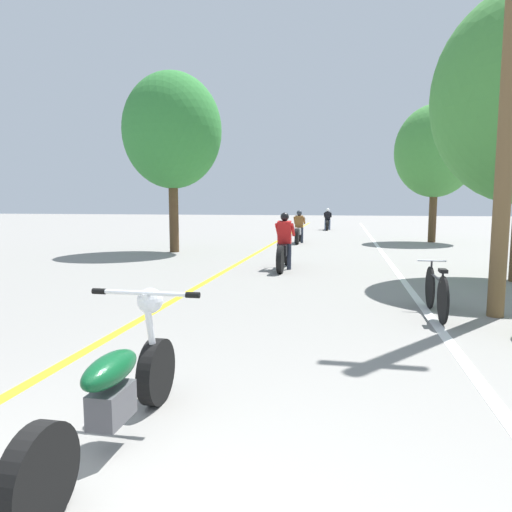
% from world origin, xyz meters
% --- Properties ---
extents(lane_stripe_center, '(0.14, 48.00, 0.01)m').
position_xyz_m(lane_stripe_center, '(-1.70, 13.19, 0.00)').
color(lane_stripe_center, yellow).
rests_on(lane_stripe_center, ground).
extents(lane_stripe_edge, '(0.14, 48.00, 0.01)m').
position_xyz_m(lane_stripe_edge, '(2.51, 13.19, 0.00)').
color(lane_stripe_edge, white).
rests_on(lane_stripe_edge, ground).
extents(utility_pole, '(1.10, 0.24, 6.79)m').
position_xyz_m(utility_pole, '(3.47, 5.73, 3.49)').
color(utility_pole, brown).
rests_on(utility_pole, ground).
extents(roadside_tree_right_far, '(3.40, 3.06, 5.84)m').
position_xyz_m(roadside_tree_right_far, '(4.94, 19.24, 3.86)').
color(roadside_tree_right_far, '#513A23').
rests_on(roadside_tree_right_far, ground).
extents(roadside_tree_left, '(3.36, 3.03, 6.05)m').
position_xyz_m(roadside_tree_left, '(-4.56, 13.35, 4.09)').
color(roadside_tree_left, '#513A23').
rests_on(roadside_tree_left, ground).
extents(motorcycle_foreground, '(0.90, 2.08, 1.02)m').
position_xyz_m(motorcycle_foreground, '(-0.33, 1.25, 0.41)').
color(motorcycle_foreground, black).
rests_on(motorcycle_foreground, ground).
extents(motorcycle_rider_lead, '(0.50, 2.17, 1.45)m').
position_xyz_m(motorcycle_rider_lead, '(-0.29, 10.01, 0.54)').
color(motorcycle_rider_lead, black).
rests_on(motorcycle_rider_lead, ground).
extents(motorcycle_rider_mid, '(0.50, 2.19, 1.38)m').
position_xyz_m(motorcycle_rider_mid, '(-0.68, 17.79, 0.52)').
color(motorcycle_rider_mid, black).
rests_on(motorcycle_rider_mid, ground).
extents(motorcycle_rider_far, '(0.50, 2.13, 1.35)m').
position_xyz_m(motorcycle_rider_far, '(0.17, 27.43, 0.51)').
color(motorcycle_rider_far, black).
rests_on(motorcycle_rider_far, ground).
extents(bicycle_parked, '(0.44, 1.68, 0.79)m').
position_xyz_m(bicycle_parked, '(2.59, 5.62, 0.37)').
color(bicycle_parked, black).
rests_on(bicycle_parked, ground).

